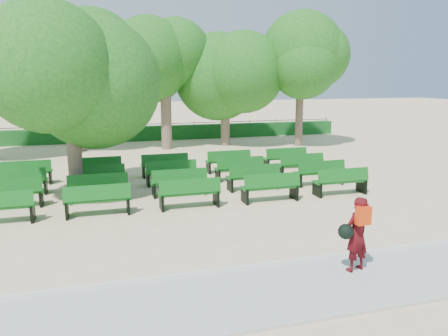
# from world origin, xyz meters

# --- Properties ---
(ground) EXTENTS (120.00, 120.00, 0.00)m
(ground) POSITION_xyz_m (0.00, 0.00, 0.00)
(ground) COLOR beige
(paving) EXTENTS (30.00, 2.20, 0.06)m
(paving) POSITION_xyz_m (0.00, -7.40, 0.03)
(paving) COLOR #B3B4AF
(paving) RESTS_ON ground
(curb) EXTENTS (30.00, 0.12, 0.10)m
(curb) POSITION_xyz_m (0.00, -6.25, 0.05)
(curb) COLOR silver
(curb) RESTS_ON ground
(hedge) EXTENTS (26.00, 0.70, 0.90)m
(hedge) POSITION_xyz_m (0.00, 14.00, 0.45)
(hedge) COLOR #16581E
(hedge) RESTS_ON ground
(fence) EXTENTS (26.00, 0.10, 1.02)m
(fence) POSITION_xyz_m (0.00, 14.40, 0.00)
(fence) COLOR black
(fence) RESTS_ON ground
(tree_line) EXTENTS (21.80, 6.80, 7.04)m
(tree_line) POSITION_xyz_m (0.00, 10.00, 0.00)
(tree_line) COLOR #246A1C
(tree_line) RESTS_ON ground
(bench_array) EXTENTS (1.95, 0.73, 1.20)m
(bench_array) POSITION_xyz_m (-0.68, 0.90, 0.10)
(bench_array) COLOR #105C17
(bench_array) RESTS_ON ground
(tree_among) EXTENTS (4.30, 4.30, 5.95)m
(tree_among) POSITION_xyz_m (-4.06, 0.64, 3.99)
(tree_among) COLOR brown
(tree_among) RESTS_ON ground
(person) EXTENTS (0.78, 0.52, 1.58)m
(person) POSITION_xyz_m (1.67, -7.02, 0.88)
(person) COLOR #45090E
(person) RESTS_ON ground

